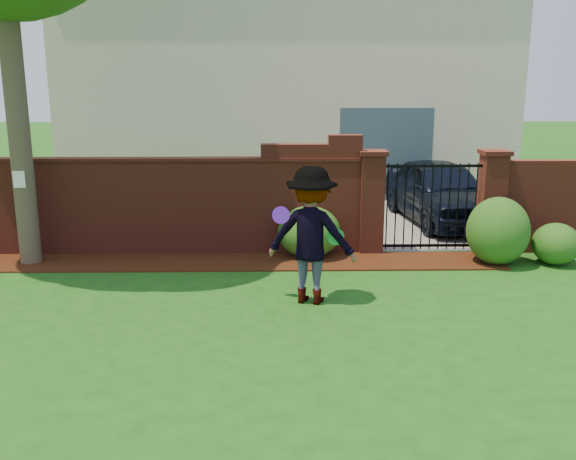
{
  "coord_description": "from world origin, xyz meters",
  "views": [
    {
      "loc": [
        0.67,
        -7.33,
        3.14
      ],
      "look_at": [
        0.83,
        1.4,
        1.05
      ],
      "focal_mm": 39.69,
      "sensor_mm": 36.0,
      "label": 1
    }
  ],
  "objects_px": {
    "frisbee_purple": "(281,215)",
    "frisbee_green": "(336,237)",
    "man": "(310,236)",
    "car": "(445,193)"
  },
  "relations": [
    {
      "from": "frisbee_purple",
      "to": "frisbee_green",
      "type": "height_order",
      "value": "frisbee_purple"
    },
    {
      "from": "frisbee_purple",
      "to": "frisbee_green",
      "type": "distance_m",
      "value": 0.85
    },
    {
      "from": "frisbee_purple",
      "to": "frisbee_green",
      "type": "xyz_separation_m",
      "value": [
        0.77,
        0.13,
        -0.34
      ]
    },
    {
      "from": "man",
      "to": "frisbee_purple",
      "type": "distance_m",
      "value": 0.57
    },
    {
      "from": "car",
      "to": "man",
      "type": "height_order",
      "value": "man"
    },
    {
      "from": "frisbee_green",
      "to": "car",
      "type": "bearing_deg",
      "value": 60.25
    },
    {
      "from": "car",
      "to": "frisbee_green",
      "type": "bearing_deg",
      "value": -126.25
    },
    {
      "from": "man",
      "to": "frisbee_green",
      "type": "distance_m",
      "value": 0.36
    },
    {
      "from": "frisbee_purple",
      "to": "frisbee_green",
      "type": "relative_size",
      "value": 1.0
    },
    {
      "from": "man",
      "to": "frisbee_purple",
      "type": "height_order",
      "value": "man"
    }
  ]
}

